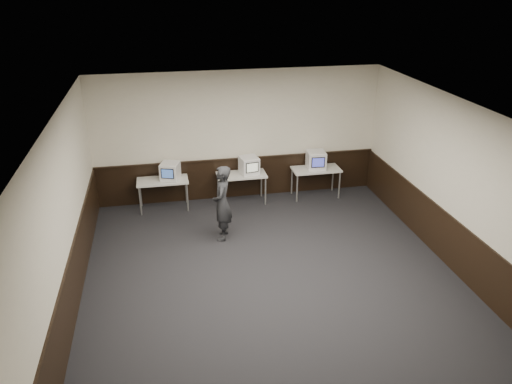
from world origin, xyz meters
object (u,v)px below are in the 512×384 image
emac_left (170,171)px  emac_center (249,165)px  desk_left (163,183)px  person (222,203)px  desk_center (241,177)px  desk_right (316,171)px  emac_right (316,160)px

emac_left → emac_center: bearing=19.0°
desk_left → person: person is taller
emac_left → person: person is taller
desk_left → person: size_ratio=0.73×
emac_center → person: bearing=-126.8°
desk_center → desk_right: size_ratio=1.00×
desk_left → desk_center: bearing=0.0°
desk_center → emac_left: (-1.71, 0.01, 0.28)m
emac_center → emac_right: size_ratio=0.99×
desk_right → person: size_ratio=0.73×
desk_right → emac_center: bearing=179.6°
desk_right → emac_right: (-0.01, 0.02, 0.30)m
desk_left → emac_right: emac_right is taller
emac_right → person: person is taller
person → emac_center: bearing=166.6°
desk_center → emac_right: 1.91m
emac_left → emac_right: 3.60m
emac_center → emac_right: (1.70, 0.01, 0.01)m
emac_left → person: bearing=-40.8°
emac_left → person: 1.99m
desk_center → emac_center: 0.34m
desk_center → emac_left: size_ratio=2.21×
desk_left → emac_left: 0.34m
emac_right → emac_center: bearing=-174.8°
desk_left → desk_center: 1.90m
desk_right → emac_right: emac_right is taller
person → desk_left: bearing=-130.8°
emac_right → emac_left: bearing=-175.0°
desk_left → emac_center: size_ratio=2.35×
desk_left → desk_right: bearing=0.0°
desk_left → emac_right: 3.80m
desk_left → person: 2.09m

